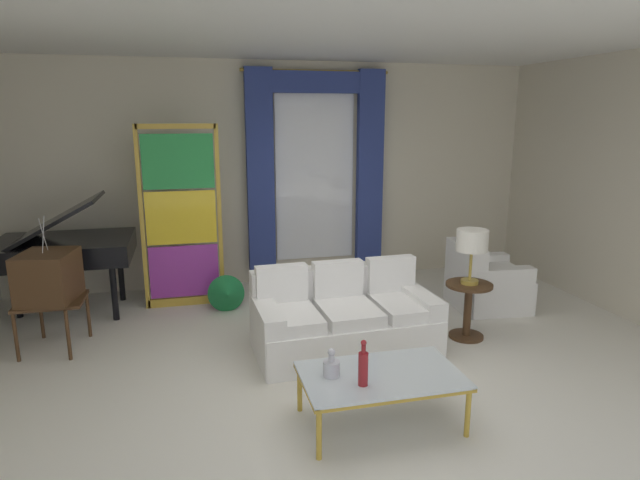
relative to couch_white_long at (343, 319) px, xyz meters
name	(u,v)px	position (x,y,z in m)	size (l,w,h in m)	color
ground_plane	(337,375)	(-0.21, -0.56, -0.30)	(16.00, 16.00, 0.00)	silver
wall_rear	(278,174)	(-0.21, 2.50, 1.20)	(8.00, 0.12, 3.00)	beige
ceiling_slab	(316,34)	(-0.21, 0.24, 2.72)	(8.00, 7.60, 0.04)	white
curtained_window	(316,157)	(0.29, 2.34, 1.44)	(2.00, 0.17, 2.70)	white
couch_white_long	(343,319)	(0.00, 0.00, 0.00)	(1.79, 0.99, 0.86)	white
coffee_table	(381,378)	(-0.10, -1.37, 0.07)	(1.19, 0.72, 0.41)	silver
bottle_blue_decanter	(331,367)	(-0.47, -1.32, 0.18)	(0.12, 0.12, 0.22)	silver
bottle_crystal_tall	(363,367)	(-0.29, -1.51, 0.25)	(0.07, 0.07, 0.34)	maroon
vintage_tv	(48,279)	(-2.81, 0.68, 0.42)	(0.62, 0.67, 1.35)	#472D19
armchair_white	(484,284)	(2.01, 0.74, -0.02)	(0.89, 0.89, 0.80)	white
stained_glass_divider	(182,221)	(-1.53, 1.68, 0.75)	(0.95, 0.05, 2.20)	gold
peacock_figurine	(227,295)	(-1.05, 1.29, -0.08)	(0.44, 0.60, 0.50)	beige
round_side_table	(468,305)	(1.34, -0.06, 0.05)	(0.48, 0.48, 0.59)	#472D19
table_lamp_brass	(472,243)	(1.34, -0.06, 0.72)	(0.32, 0.32, 0.57)	#B29338
grand_piano	(63,248)	(-2.86, 1.72, 0.50)	(1.50, 1.10, 1.40)	black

